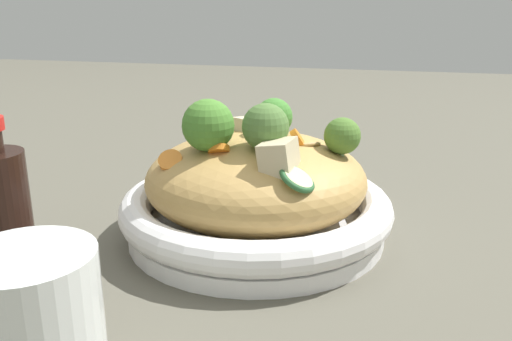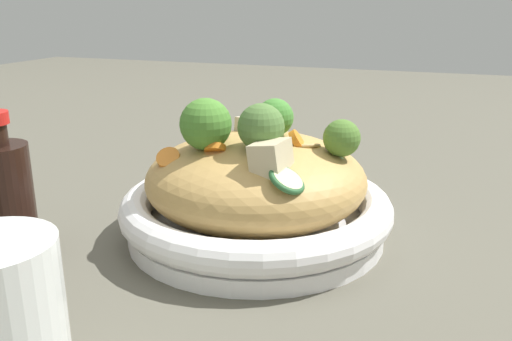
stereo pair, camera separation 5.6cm
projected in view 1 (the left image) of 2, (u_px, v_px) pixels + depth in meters
name	position (u px, v px, depth m)	size (l,w,h in m)	color
ground_plane	(256.00, 234.00, 0.58)	(3.00, 3.00, 0.00)	#575448
serving_bowl	(256.00, 212.00, 0.58)	(0.29, 0.29, 0.05)	white
noodle_heap	(256.00, 179.00, 0.57)	(0.23, 0.23, 0.09)	tan
broccoli_florets	(246.00, 127.00, 0.53)	(0.12, 0.18, 0.07)	#9FBC6E
carrot_coins	(234.00, 149.00, 0.53)	(0.09, 0.14, 0.04)	orange
zucchini_slices	(280.00, 153.00, 0.52)	(0.14, 0.09, 0.04)	beige
chicken_chunks	(268.00, 147.00, 0.52)	(0.14, 0.09, 0.03)	beige
drinking_glass	(36.00, 340.00, 0.31)	(0.08, 0.08, 0.11)	silver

